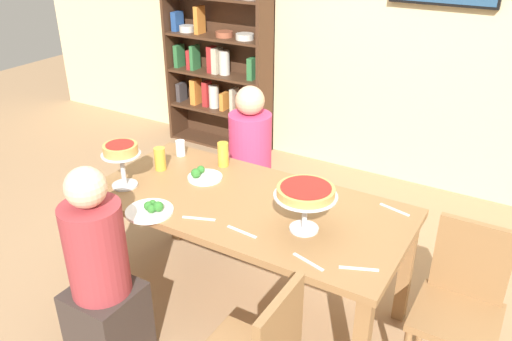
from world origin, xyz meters
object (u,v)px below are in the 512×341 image
at_px(diner_far_left, 250,174).
at_px(water_glass_clear_near, 180,148).
at_px(cutlery_knife_far, 199,218).
at_px(cutlery_fork_near, 395,210).
at_px(cutlery_spare_fork, 308,262).
at_px(chair_head_east, 461,300).
at_px(beer_glass_amber_short, 160,159).
at_px(dining_table, 247,215).
at_px(cutlery_fork_far, 359,269).
at_px(bookshelf, 218,37).
at_px(salad_plate_spare, 203,176).
at_px(diner_near_left, 102,283).
at_px(personal_pizza_stand, 121,154).
at_px(cutlery_knife_near, 242,232).
at_px(deep_dish_pizza_stand, 306,195).
at_px(salad_plate_far_diner, 151,209).
at_px(salad_plate_near_diner, 306,192).
at_px(beer_glass_amber_tall, 223,154).

bearing_deg(diner_far_left, water_glass_clear_near, -35.04).
bearing_deg(diner_far_left, cutlery_knife_far, 16.04).
distance_m(cutlery_fork_near, cutlery_spare_fork, 0.69).
height_order(chair_head_east, beer_glass_amber_short, beer_glass_amber_short).
relative_size(diner_far_left, water_glass_clear_near, 11.06).
relative_size(chair_head_east, cutlery_fork_near, 4.83).
bearing_deg(dining_table, cutlery_spare_fork, -31.82).
height_order(cutlery_fork_far, cutlery_spare_fork, same).
bearing_deg(bookshelf, salad_plate_spare, -58.17).
relative_size(diner_near_left, cutlery_fork_far, 6.39).
bearing_deg(cutlery_fork_near, cutlery_spare_fork, 87.12).
relative_size(bookshelf, personal_pizza_stand, 8.22).
relative_size(beer_glass_amber_short, cutlery_fork_far, 0.81).
xyz_separation_m(bookshelf, diner_near_left, (1.14, -2.74, -0.62)).
distance_m(water_glass_clear_near, cutlery_fork_near, 1.44).
distance_m(bookshelf, cutlery_knife_near, 2.88).
relative_size(bookshelf, cutlery_knife_far, 12.29).
bearing_deg(cutlery_fork_near, bookshelf, -22.06).
relative_size(diner_near_left, deep_dish_pizza_stand, 3.61).
bearing_deg(salad_plate_spare, salad_plate_far_diner, -90.61).
xyz_separation_m(salad_plate_spare, beer_glass_amber_short, (-0.30, -0.03, 0.05)).
height_order(chair_head_east, water_glass_clear_near, chair_head_east).
bearing_deg(diner_near_left, personal_pizza_stand, 29.21).
bearing_deg(personal_pizza_stand, cutlery_knife_far, -7.11).
bearing_deg(cutlery_knife_near, salad_plate_spare, 149.10).
relative_size(dining_table, personal_pizza_stand, 6.68).
bearing_deg(cutlery_fork_near, beer_glass_amber_short, 24.60).
bearing_deg(diner_near_left, salad_plate_far_diner, -7.17).
distance_m(personal_pizza_stand, cutlery_knife_near, 0.88).
height_order(deep_dish_pizza_stand, cutlery_knife_far, deep_dish_pizza_stand).
relative_size(bookshelf, cutlery_knife_near, 12.29).
bearing_deg(salad_plate_near_diner, salad_plate_far_diner, -136.00).
distance_m(deep_dish_pizza_stand, salad_plate_near_diner, 0.42).
bearing_deg(cutlery_fork_near, salad_plate_spare, 25.62).
bearing_deg(cutlery_knife_near, beer_glass_amber_short, 162.39).
relative_size(deep_dish_pizza_stand, water_glass_clear_near, 3.06).
bearing_deg(diner_near_left, deep_dish_pizza_stand, -52.66).
xyz_separation_m(personal_pizza_stand, beer_glass_amber_tall, (0.35, 0.52, -0.13)).
bearing_deg(salad_plate_near_diner, diner_far_left, 144.54).
bearing_deg(water_glass_clear_near, bookshelf, 116.80).
bearing_deg(deep_dish_pizza_stand, chair_head_east, 13.08).
distance_m(dining_table, beer_glass_amber_short, 0.70).
xyz_separation_m(personal_pizza_stand, salad_plate_spare, (0.34, 0.31, -0.19)).
distance_m(chair_head_east, cutlery_spare_fork, 0.81).
xyz_separation_m(bookshelf, diner_far_left, (1.15, -1.30, -0.62)).
relative_size(personal_pizza_stand, cutlery_fork_near, 1.50).
xyz_separation_m(dining_table, beer_glass_amber_tall, (-0.37, 0.31, 0.17)).
xyz_separation_m(beer_glass_amber_tall, cutlery_knife_far, (0.24, -0.60, -0.08)).
distance_m(diner_near_left, cutlery_spare_fork, 1.07).
xyz_separation_m(cutlery_knife_near, cutlery_fork_far, (0.62, 0.01, 0.00)).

